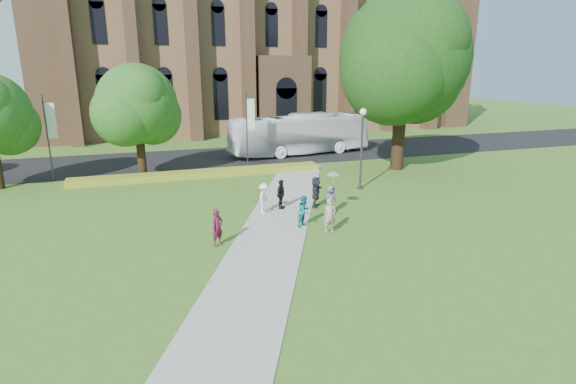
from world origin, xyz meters
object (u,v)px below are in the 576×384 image
object	(u,v)px
large_tree	(404,58)
pedestrian_0	(218,227)
streetlamp	(362,139)
tour_coach	(300,134)

from	to	relation	value
large_tree	pedestrian_0	size ratio (longest dim) A/B	8.02
streetlamp	large_tree	xyz separation A→B (m)	(5.50, 4.50, 5.07)
tour_coach	large_tree	bearing A→B (deg)	-155.89
streetlamp	pedestrian_0	world-z (taller)	streetlamp
streetlamp	large_tree	world-z (taller)	large_tree
streetlamp	tour_coach	bearing A→B (deg)	88.22
tour_coach	pedestrian_0	size ratio (longest dim) A/B	7.98
tour_coach	pedestrian_0	xyz separation A→B (m)	(-10.95, -19.74, -0.99)
streetlamp	pedestrian_0	size ratio (longest dim) A/B	3.18
pedestrian_0	streetlamp	bearing A→B (deg)	-0.97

